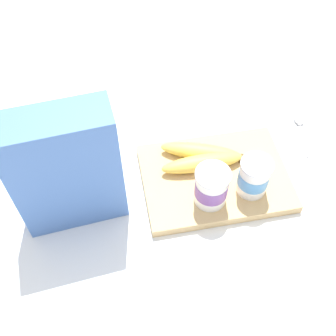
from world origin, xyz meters
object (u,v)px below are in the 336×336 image
(yogurt_cup_front, at_px, (254,177))
(banana_bunch, at_px, (202,157))
(yogurt_cup_back, at_px, (211,187))
(cereal_box, at_px, (66,171))
(cutting_board, at_px, (215,178))
(spoon, at_px, (301,128))

(yogurt_cup_front, bearing_deg, banana_bunch, -46.22)
(yogurt_cup_back, xyz_separation_m, banana_bunch, (-0.01, -0.10, -0.03))
(yogurt_cup_front, distance_m, yogurt_cup_back, 0.09)
(cereal_box, height_order, yogurt_cup_back, cereal_box)
(cutting_board, xyz_separation_m, cereal_box, (0.30, 0.02, 0.13))
(banana_bunch, distance_m, spoon, 0.27)
(cutting_board, distance_m, spoon, 0.26)
(banana_bunch, bearing_deg, yogurt_cup_front, 133.78)
(cereal_box, height_order, spoon, cereal_box)
(cutting_board, height_order, yogurt_cup_back, yogurt_cup_back)
(spoon, bearing_deg, yogurt_cup_back, 31.63)
(cutting_board, relative_size, spoon, 2.33)
(yogurt_cup_front, distance_m, spoon, 0.24)
(cutting_board, distance_m, cereal_box, 0.32)
(cutting_board, height_order, banana_bunch, banana_bunch)
(spoon, bearing_deg, yogurt_cup_front, 41.31)
(cereal_box, xyz_separation_m, yogurt_cup_front, (-0.36, 0.03, -0.07))
(cereal_box, xyz_separation_m, banana_bunch, (-0.27, -0.06, -0.10))
(cutting_board, bearing_deg, spoon, -155.87)
(cereal_box, xyz_separation_m, spoon, (-0.54, -0.13, -0.13))
(cutting_board, bearing_deg, cereal_box, 3.83)
(yogurt_cup_front, bearing_deg, spoon, -138.69)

